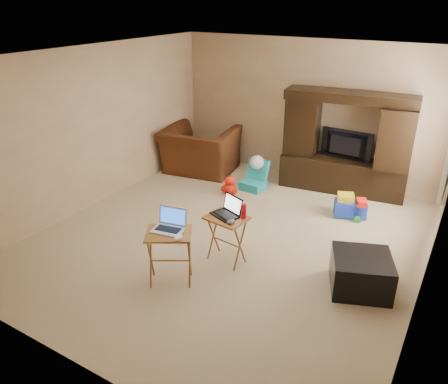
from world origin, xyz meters
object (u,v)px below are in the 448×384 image
Objects in this scene: laptop_left at (168,222)px; television at (345,146)px; entertainment_center at (346,143)px; recliner at (200,150)px; push_toy at (351,206)px; laptop_right at (225,207)px; plush_toy at (230,186)px; child_rocker at (253,175)px; tray_table_right at (226,239)px; tray_table_left at (170,257)px; mouse_right at (231,222)px; mouse_left at (178,237)px; water_bottle at (244,211)px; ottoman at (361,273)px.

television is at bearing 64.17° from laptop_left.
recliner is (-2.63, -0.51, -0.44)m from entertainment_center.
push_toy is 2.36m from laptop_right.
laptop_right reaches higher than plush_toy.
push_toy is at bearing 119.49° from television.
tray_table_right is at bearing -67.46° from child_rocker.
recliner is 3.73× the size of laptop_left.
laptop_right is at bearing 37.63° from tray_table_left.
television reaches higher than child_rocker.
mouse_right is at bearing -17.97° from laptop_right.
laptop_left is 1.06× the size of laptop_right.
recliner is 9.60× the size of mouse_left.
water_bottle is (0.20, 0.08, 0.42)m from tray_table_right.
water_bottle is at bearing 123.84° from recliner.
laptop_right reaches higher than tray_table_left.
laptop_right is 0.25m from water_bottle.
entertainment_center reaches higher than mouse_left.
water_bottle is at bearing -105.14° from entertainment_center.
tray_table_right is at bearing 79.24° from mouse_left.
television is 2.70m from recliner.
push_toy is at bearing 7.70° from plush_toy.
child_rocker reaches higher than ottoman.
laptop_left is at bearing -126.23° from water_bottle.
water_bottle reaches higher than tray_table_right.
tray_table_right is (0.98, -1.77, 0.14)m from plush_toy.
entertainment_center reaches higher than tray_table_right.
child_rocker is at bearing 110.71° from mouse_right.
plush_toy is 3.01m from ottoman.
television is 2.89m from water_bottle.
television reaches higher than tray_table_left.
laptop_right is 2.42× the size of mouse_left.
entertainment_center is 0.06m from television.
mouse_right is at bearing 38.14° from laptop_left.
recliner is at bearing 137.26° from tray_table_right.
push_toy is 3.12m from mouse_left.
laptop_right is at bearing 82.22° from mouse_left.
tray_table_left is at bearing -136.79° from push_toy.
plush_toy is at bearing -113.46° from child_rocker.
child_rocker is 2.99m from laptop_left.
child_rocker is 2.98m from tray_table_left.
television is 4.49× the size of water_bottle.
recliner is 3.70× the size of plush_toy.
mouse_left reaches higher than tray_table_left.
laptop_right is (0.94, -1.75, 0.58)m from plush_toy.
push_toy is 1.48× the size of laptop_right.
water_bottle reaches higher than child_rocker.
plush_toy is (1.06, -0.69, -0.25)m from recliner.
laptop_right reaches higher than push_toy.
entertainment_center reaches higher than ottoman.
laptop_left is (-2.01, -1.00, 0.58)m from ottoman.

